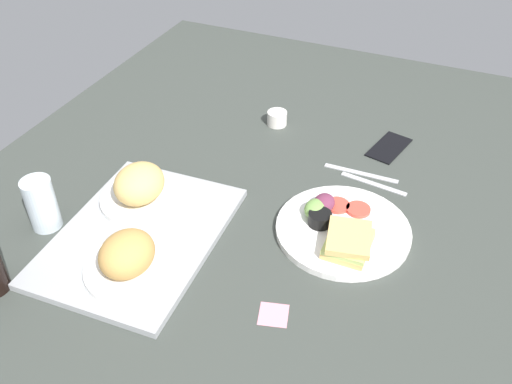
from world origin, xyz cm
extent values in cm
cube|color=#383D38|center=(0.00, 0.00, -1.50)|extent=(190.00, 150.00, 3.00)
cube|color=#9EA0A3|center=(-18.56, 22.06, 0.80)|extent=(46.34, 34.86, 1.60)
cylinder|color=white|center=(-28.56, 17.06, 2.30)|extent=(19.40, 19.40, 1.40)
ellipsoid|color=tan|center=(-29.45, 16.95, 7.16)|extent=(12.20, 10.53, 8.32)
cylinder|color=white|center=(-8.56, 27.06, 2.30)|extent=(19.96, 19.96, 1.40)
ellipsoid|color=#DBB266|center=(-9.52, 26.88, 7.34)|extent=(12.72, 10.99, 8.68)
cylinder|color=white|center=(0.98, -18.53, 0.80)|extent=(29.94, 29.94, 1.60)
cube|color=#DBB266|center=(-5.01, -21.22, 2.30)|extent=(11.02, 9.02, 1.40)
cube|color=#B2C66B|center=(-5.01, -21.22, 3.50)|extent=(11.16, 9.19, 1.00)
cube|color=#DBB266|center=(-5.01, -21.22, 4.70)|extent=(12.60, 11.05, 1.40)
cylinder|color=#D14738|center=(7.72, -20.03, 2.00)|extent=(5.60, 5.60, 0.80)
cylinder|color=#D14738|center=(7.27, -15.24, 2.00)|extent=(5.60, 5.60, 0.80)
cylinder|color=black|center=(0.23, -13.29, 3.10)|extent=(5.20, 5.20, 3.00)
cylinder|color=#EFEACC|center=(0.23, -13.29, 4.20)|extent=(4.26, 4.26, 0.60)
ellipsoid|color=#729E4C|center=(2.48, -11.34, 3.40)|extent=(6.00, 4.80, 3.60)
ellipsoid|color=#6B2D47|center=(5.17, -12.54, 3.40)|extent=(6.00, 4.80, 3.60)
cylinder|color=silver|center=(-23.13, 43.54, 6.25)|extent=(6.61, 6.61, 12.49)
cylinder|color=silver|center=(37.59, 11.84, 2.00)|extent=(5.60, 5.60, 4.00)
cube|color=#B7B7BC|center=(20.98, -20.53, 0.25)|extent=(3.64, 17.04, 0.50)
cube|color=#B7B7BC|center=(23.98, -16.53, 0.25)|extent=(1.62, 19.02, 0.50)
cube|color=black|center=(38.27, -20.44, 0.40)|extent=(15.68, 10.36, 0.80)
cube|color=pink|center=(-26.54, -12.98, 0.06)|extent=(6.86, 6.86, 0.12)
camera|label=1|loc=(-90.67, -37.09, 84.86)|focal=39.17mm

